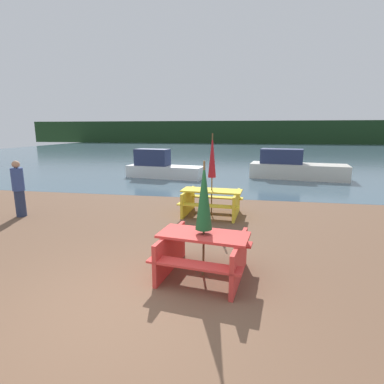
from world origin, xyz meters
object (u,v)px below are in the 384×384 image
at_px(boat_second, 294,168).
at_px(person, 19,189).
at_px(umbrella_darkgreen, 204,196).
at_px(umbrella_crimson, 212,156).
at_px(picnic_table_yellow, 212,200).
at_px(boat, 161,167).
at_px(picnic_table_red, 204,251).

relative_size(boat_second, person, 3.03).
xyz_separation_m(umbrella_darkgreen, boat_second, (3.20, 11.36, -0.86)).
distance_m(umbrella_crimson, boat_second, 8.40).
relative_size(umbrella_crimson, person, 1.47).
height_order(picnic_table_yellow, boat_second, boat_second).
height_order(picnic_table_yellow, boat, boat).
xyz_separation_m(boat_second, person, (-8.97, -8.67, 0.27)).
xyz_separation_m(umbrella_darkgreen, person, (-5.77, 2.69, -0.59)).
xyz_separation_m(boat, person, (-2.10, -7.73, 0.29)).
xyz_separation_m(boat, boat_second, (6.87, 0.94, 0.02)).
relative_size(picnic_table_yellow, umbrella_crimson, 0.77).
height_order(picnic_table_yellow, person, person).
xyz_separation_m(picnic_table_yellow, umbrella_darkgreen, (0.28, -3.81, 0.96)).
xyz_separation_m(umbrella_crimson, boat, (-3.39, 6.61, -1.21)).
relative_size(umbrella_crimson, umbrella_darkgreen, 1.20).
xyz_separation_m(picnic_table_yellow, boat, (-3.39, 6.61, 0.08)).
bearing_deg(person, umbrella_crimson, 11.50).
bearing_deg(umbrella_crimson, person, -168.50).
bearing_deg(picnic_table_red, boat, 109.40).
xyz_separation_m(picnic_table_yellow, person, (-5.49, -1.12, 0.37)).
distance_m(picnic_table_yellow, umbrella_crimson, 1.29).
bearing_deg(picnic_table_yellow, umbrella_darkgreen, -85.84).
bearing_deg(boat, person, -96.68).
relative_size(picnic_table_red, boat_second, 0.34).
distance_m(picnic_table_yellow, boat, 7.43).
distance_m(picnic_table_red, picnic_table_yellow, 3.82).
height_order(boat, person, person).
bearing_deg(picnic_table_yellow, boat_second, 65.28).
xyz_separation_m(umbrella_darkgreen, boat, (-3.67, 10.42, -0.88)).
height_order(umbrella_crimson, boat, umbrella_crimson).
xyz_separation_m(umbrella_crimson, umbrella_darkgreen, (0.28, -3.81, -0.33)).
height_order(picnic_table_yellow, umbrella_darkgreen, umbrella_darkgreen).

